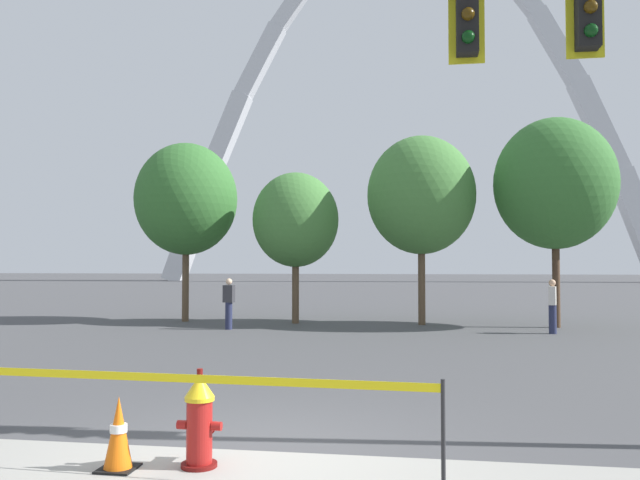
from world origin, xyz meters
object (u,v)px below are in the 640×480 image
object	(u,v)px
traffic_cone_by_hydrant	(118,434)
fire_hydrant	(200,421)
monument_arch	(403,114)
pedestrian_walking_left	(229,303)
pedestrian_standing_center	(552,306)

from	to	relation	value
traffic_cone_by_hydrant	fire_hydrant	bearing A→B (deg)	15.37
monument_arch	pedestrian_walking_left	size ratio (longest dim) A/B	36.94
fire_hydrant	traffic_cone_by_hydrant	size ratio (longest dim) A/B	1.36
pedestrian_walking_left	traffic_cone_by_hydrant	bearing A→B (deg)	-77.62
traffic_cone_by_hydrant	pedestrian_walking_left	size ratio (longest dim) A/B	0.46
monument_arch	pedestrian_standing_center	xyz separation A→B (m)	(5.57, -55.51, -18.85)
monument_arch	pedestrian_walking_left	world-z (taller)	monument_arch
traffic_cone_by_hydrant	pedestrian_walking_left	world-z (taller)	pedestrian_walking_left
traffic_cone_by_hydrant	monument_arch	world-z (taller)	monument_arch
traffic_cone_by_hydrant	pedestrian_standing_center	distance (m)	15.21
traffic_cone_by_hydrant	pedestrian_walking_left	xyz separation A→B (m)	(-2.93, 13.33, 0.46)
monument_arch	pedestrian_walking_left	bearing A→B (deg)	-94.29
fire_hydrant	pedestrian_walking_left	size ratio (longest dim) A/B	0.62
traffic_cone_by_hydrant	monument_arch	bearing A→B (deg)	88.96
fire_hydrant	monument_arch	bearing A→B (deg)	89.59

